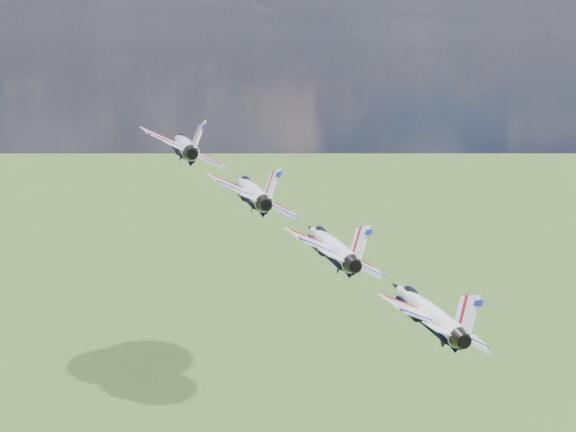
# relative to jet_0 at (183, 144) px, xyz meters

# --- Properties ---
(jet_0) EXTENTS (14.05, 16.66, 8.27)m
(jet_0) POSITION_rel_jet_0_xyz_m (0.00, 0.00, 0.00)
(jet_0) COLOR silver
(jet_1) EXTENTS (14.05, 16.66, 8.27)m
(jet_1) POSITION_rel_jet_0_xyz_m (7.85, -7.31, -3.65)
(jet_1) COLOR white
(jet_2) EXTENTS (14.05, 16.66, 8.27)m
(jet_2) POSITION_rel_jet_0_xyz_m (15.69, -14.62, -7.29)
(jet_2) COLOR silver
(jet_3) EXTENTS (14.05, 16.66, 8.27)m
(jet_3) POSITION_rel_jet_0_xyz_m (23.54, -21.92, -10.94)
(jet_3) COLOR white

